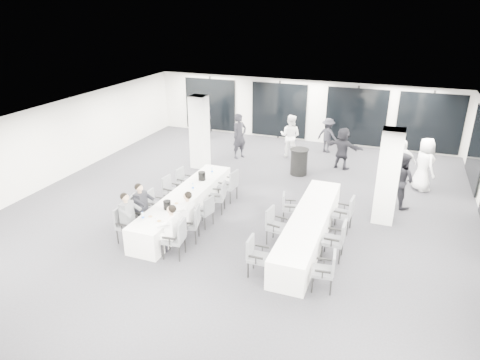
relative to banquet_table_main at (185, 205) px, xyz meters
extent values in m
cube|color=#26262B|center=(1.37, 0.83, -0.39)|extent=(14.00, 16.00, 0.02)
cube|color=silver|center=(1.37, 0.83, 2.43)|extent=(14.00, 16.00, 0.02)
cube|color=beige|center=(-5.64, 0.83, 1.02)|extent=(0.02, 16.00, 2.80)
cube|color=beige|center=(1.37, 8.84, 1.02)|extent=(14.00, 0.02, 2.80)
cube|color=black|center=(1.37, 8.77, 0.98)|extent=(13.60, 0.06, 2.50)
cube|color=silver|center=(-1.43, 4.03, 1.02)|extent=(0.60, 0.60, 2.80)
cube|color=silver|center=(5.57, 1.83, 1.02)|extent=(0.60, 0.60, 2.80)
cube|color=silver|center=(0.00, 0.00, 0.00)|extent=(0.90, 5.00, 0.75)
cube|color=silver|center=(3.76, -0.10, 0.00)|extent=(0.90, 5.00, 0.75)
cylinder|color=black|center=(2.38, 4.57, 0.11)|extent=(0.62, 0.62, 0.98)
cylinder|color=black|center=(2.38, 4.57, 0.60)|extent=(0.71, 0.71, 0.02)
cube|color=#515459|center=(-0.75, -1.86, 0.09)|extent=(0.48, 0.50, 0.08)
cube|color=#515459|center=(-0.98, -1.86, 0.37)|extent=(0.06, 0.48, 0.48)
cylinder|color=black|center=(-0.96, -1.66, -0.16)|extent=(0.04, 0.04, 0.43)
cylinder|color=black|center=(-0.96, -2.07, -0.16)|extent=(0.04, 0.04, 0.43)
cylinder|color=black|center=(-0.54, -1.65, -0.16)|extent=(0.04, 0.04, 0.43)
cylinder|color=black|center=(-0.54, -2.07, -0.16)|extent=(0.04, 0.04, 0.43)
cube|color=black|center=(-0.75, -1.60, 0.27)|extent=(0.35, 0.04, 0.04)
cube|color=black|center=(-0.75, -2.12, 0.27)|extent=(0.35, 0.04, 0.04)
cube|color=#515459|center=(-0.75, -1.20, 0.12)|extent=(0.59, 0.61, 0.09)
cube|color=#515459|center=(-0.99, -1.25, 0.42)|extent=(0.16, 0.51, 0.50)
cylinder|color=black|center=(-1.01, -1.03, -0.15)|extent=(0.04, 0.04, 0.45)
cylinder|color=black|center=(-0.93, -1.46, -0.15)|extent=(0.04, 0.04, 0.45)
cylinder|color=black|center=(-0.57, -0.95, -0.15)|extent=(0.04, 0.04, 0.45)
cylinder|color=black|center=(-0.49, -1.38, -0.15)|extent=(0.04, 0.04, 0.45)
cube|color=black|center=(-0.80, -0.93, 0.31)|extent=(0.37, 0.11, 0.04)
cube|color=black|center=(-0.70, -1.47, 0.31)|extent=(0.37, 0.11, 0.04)
cube|color=#515459|center=(-0.75, -0.40, 0.04)|extent=(0.43, 0.44, 0.07)
cube|color=#515459|center=(-0.95, -0.40, 0.29)|extent=(0.06, 0.42, 0.42)
cylinder|color=black|center=(-0.94, -0.22, -0.19)|extent=(0.03, 0.03, 0.38)
cylinder|color=black|center=(-0.93, -0.58, -0.19)|extent=(0.03, 0.03, 0.38)
cylinder|color=black|center=(-0.57, -0.21, -0.19)|extent=(0.03, 0.03, 0.38)
cylinder|color=black|center=(-0.56, -0.58, -0.19)|extent=(0.03, 0.03, 0.38)
cube|color=black|center=(-0.75, -0.17, 0.20)|extent=(0.31, 0.04, 0.04)
cube|color=black|center=(-0.75, -0.63, 0.20)|extent=(0.31, 0.04, 0.04)
cube|color=#515459|center=(-0.75, 0.59, 0.07)|extent=(0.49, 0.51, 0.08)
cube|color=#515459|center=(-0.97, 0.60, 0.33)|extent=(0.10, 0.46, 0.45)
cylinder|color=black|center=(-0.93, 0.80, -0.17)|extent=(0.04, 0.04, 0.40)
cylinder|color=black|center=(-0.96, 0.41, -0.17)|extent=(0.04, 0.04, 0.40)
cylinder|color=black|center=(-0.54, 0.77, -0.17)|extent=(0.04, 0.04, 0.40)
cylinder|color=black|center=(-0.57, 0.37, -0.17)|extent=(0.04, 0.04, 0.40)
cube|color=black|center=(-0.73, 0.83, 0.23)|extent=(0.34, 0.07, 0.04)
cube|color=black|center=(-0.77, 0.34, 0.23)|extent=(0.34, 0.07, 0.04)
cube|color=#515459|center=(-0.75, 1.46, 0.05)|extent=(0.49, 0.50, 0.08)
cube|color=#515459|center=(-0.96, 1.49, 0.30)|extent=(0.11, 0.44, 0.43)
cylinder|color=black|center=(-0.91, 1.67, -0.18)|extent=(0.03, 0.03, 0.39)
cylinder|color=black|center=(-0.96, 1.30, -0.18)|extent=(0.03, 0.03, 0.39)
cylinder|color=black|center=(-0.54, 1.62, -0.18)|extent=(0.03, 0.03, 0.39)
cylinder|color=black|center=(-0.59, 1.25, -0.18)|extent=(0.03, 0.03, 0.39)
cube|color=black|center=(-0.72, 1.69, 0.21)|extent=(0.32, 0.08, 0.04)
cube|color=black|center=(-0.78, 1.23, 0.21)|extent=(0.32, 0.08, 0.04)
cube|color=#515459|center=(0.75, -2.06, 0.11)|extent=(0.56, 0.58, 0.09)
cube|color=#515459|center=(0.98, -2.03, 0.40)|extent=(0.13, 0.50, 0.50)
cylinder|color=black|center=(0.99, -2.25, -0.15)|extent=(0.04, 0.04, 0.44)
cylinder|color=black|center=(0.94, -1.82, -0.15)|extent=(0.04, 0.04, 0.44)
cylinder|color=black|center=(0.56, -2.30, -0.15)|extent=(0.04, 0.04, 0.44)
cylinder|color=black|center=(0.51, -1.88, -0.15)|extent=(0.04, 0.04, 0.44)
cube|color=black|center=(0.78, -2.33, 0.29)|extent=(0.37, 0.09, 0.04)
cube|color=black|center=(0.72, -1.80, 0.29)|extent=(0.37, 0.09, 0.04)
cube|color=#515459|center=(0.75, -1.21, 0.10)|extent=(0.60, 0.61, 0.08)
cube|color=#515459|center=(0.98, -1.15, 0.39)|extent=(0.18, 0.49, 0.49)
cylinder|color=black|center=(1.01, -1.36, -0.16)|extent=(0.04, 0.04, 0.43)
cylinder|color=black|center=(0.90, -0.95, -0.16)|extent=(0.04, 0.04, 0.43)
cylinder|color=black|center=(0.60, -1.47, -0.16)|extent=(0.04, 0.04, 0.43)
cylinder|color=black|center=(0.49, -1.06, -0.16)|extent=(0.04, 0.04, 0.43)
cube|color=black|center=(0.82, -1.47, 0.28)|extent=(0.36, 0.13, 0.04)
cube|color=black|center=(0.68, -0.95, 0.28)|extent=(0.36, 0.13, 0.04)
cube|color=#515459|center=(0.75, -0.32, 0.06)|extent=(0.53, 0.55, 0.08)
cube|color=#515459|center=(0.96, -0.36, 0.33)|extent=(0.15, 0.45, 0.45)
cylinder|color=black|center=(0.90, -0.55, -0.18)|extent=(0.04, 0.04, 0.40)
cylinder|color=black|center=(0.98, -0.17, -0.18)|extent=(0.04, 0.04, 0.40)
cylinder|color=black|center=(0.52, -0.47, -0.18)|extent=(0.04, 0.04, 0.40)
cylinder|color=black|center=(0.60, -0.09, -0.18)|extent=(0.04, 0.04, 0.40)
cube|color=black|center=(0.70, -0.56, 0.23)|extent=(0.33, 0.11, 0.04)
cube|color=black|center=(0.80, -0.08, 0.23)|extent=(0.33, 0.11, 0.04)
cube|color=#515459|center=(0.75, 0.62, 0.09)|extent=(0.56, 0.57, 0.08)
cube|color=#515459|center=(0.97, 0.66, 0.37)|extent=(0.15, 0.48, 0.48)
cylinder|color=black|center=(0.99, 0.45, -0.16)|extent=(0.04, 0.04, 0.42)
cylinder|color=black|center=(0.92, 0.86, -0.16)|extent=(0.04, 0.04, 0.42)
cylinder|color=black|center=(0.58, 0.38, -0.16)|extent=(0.04, 0.04, 0.42)
cylinder|color=black|center=(0.51, 0.79, -0.16)|extent=(0.04, 0.04, 0.42)
cube|color=black|center=(0.80, 0.37, 0.27)|extent=(0.35, 0.10, 0.04)
cube|color=black|center=(0.70, 0.87, 0.27)|extent=(0.35, 0.10, 0.04)
cube|color=#515459|center=(0.75, 1.53, 0.12)|extent=(0.57, 0.59, 0.09)
cube|color=#515459|center=(0.99, 1.49, 0.41)|extent=(0.13, 0.51, 0.50)
cylinder|color=black|center=(0.94, 1.28, -0.15)|extent=(0.04, 0.04, 0.45)
cylinder|color=black|center=(1.00, 1.71, -0.15)|extent=(0.04, 0.04, 0.45)
cylinder|color=black|center=(0.50, 1.34, -0.15)|extent=(0.04, 0.04, 0.45)
cylinder|color=black|center=(0.56, 1.77, -0.15)|extent=(0.04, 0.04, 0.45)
cube|color=black|center=(0.71, 1.26, 0.30)|extent=(0.37, 0.09, 0.04)
cube|color=black|center=(0.79, 1.80, 0.30)|extent=(0.37, 0.09, 0.04)
cube|color=#515459|center=(3.01, -2.07, 0.08)|extent=(0.47, 0.49, 0.08)
cube|color=#515459|center=(2.79, -2.07, 0.35)|extent=(0.07, 0.47, 0.47)
cylinder|color=black|center=(2.81, -1.87, -0.17)|extent=(0.04, 0.04, 0.41)
cylinder|color=black|center=(2.81, -2.28, -0.17)|extent=(0.04, 0.04, 0.41)
cylinder|color=black|center=(3.21, -1.87, -0.17)|extent=(0.04, 0.04, 0.41)
cylinder|color=black|center=(3.22, -2.27, -0.17)|extent=(0.04, 0.04, 0.41)
cube|color=black|center=(3.01, -1.82, 0.25)|extent=(0.34, 0.04, 0.04)
cube|color=black|center=(3.02, -2.32, 0.25)|extent=(0.34, 0.04, 0.04)
cube|color=#515459|center=(3.01, -0.52, 0.09)|extent=(0.54, 0.56, 0.08)
cube|color=#515459|center=(2.79, -0.49, 0.37)|extent=(0.13, 0.48, 0.48)
cylinder|color=black|center=(2.84, -0.28, -0.16)|extent=(0.04, 0.04, 0.43)
cylinder|color=black|center=(2.78, -0.70, -0.16)|extent=(0.04, 0.04, 0.43)
cylinder|color=black|center=(3.25, -0.34, -0.16)|extent=(0.04, 0.04, 0.43)
cylinder|color=black|center=(3.19, -0.75, -0.16)|extent=(0.04, 0.04, 0.43)
cube|color=black|center=(3.05, -0.26, 0.27)|extent=(0.36, 0.09, 0.04)
cube|color=black|center=(2.98, -0.78, 0.27)|extent=(0.36, 0.09, 0.04)
cube|color=#515459|center=(3.01, 0.82, 0.04)|extent=(0.50, 0.52, 0.07)
cube|color=#515459|center=(2.82, 0.78, 0.28)|extent=(0.14, 0.42, 0.42)
cylinder|color=black|center=(2.80, 0.96, -0.19)|extent=(0.03, 0.03, 0.37)
cylinder|color=black|center=(2.87, 0.61, -0.19)|extent=(0.03, 0.03, 0.37)
cylinder|color=black|center=(3.15, 1.04, -0.19)|extent=(0.03, 0.03, 0.37)
cylinder|color=black|center=(3.23, 0.69, -0.19)|extent=(0.03, 0.03, 0.37)
cube|color=black|center=(2.96, 1.05, 0.19)|extent=(0.31, 0.10, 0.04)
cube|color=black|center=(3.06, 0.60, 0.19)|extent=(0.31, 0.10, 0.04)
cube|color=#515459|center=(4.51, -2.08, 0.08)|extent=(0.51, 0.53, 0.08)
cube|color=#515459|center=(4.73, -2.06, 0.35)|extent=(0.11, 0.46, 0.46)
cylinder|color=black|center=(4.74, -2.26, -0.17)|extent=(0.04, 0.04, 0.41)
cylinder|color=black|center=(4.69, -1.86, -0.17)|extent=(0.04, 0.04, 0.41)
cylinder|color=black|center=(4.34, -2.31, -0.17)|extent=(0.04, 0.04, 0.41)
cylinder|color=black|center=(4.29, -1.91, -0.17)|extent=(0.04, 0.04, 0.41)
cube|color=black|center=(4.54, -2.33, 0.25)|extent=(0.34, 0.08, 0.04)
cube|color=black|center=(4.48, -1.83, 0.25)|extent=(0.34, 0.08, 0.04)
cube|color=#515459|center=(4.51, -0.74, 0.12)|extent=(0.51, 0.53, 0.09)
cube|color=#515459|center=(4.75, -0.74, 0.42)|extent=(0.07, 0.51, 0.50)
cylinder|color=black|center=(4.73, -0.96, -0.15)|extent=(0.04, 0.04, 0.45)
cylinder|color=black|center=(4.73, -0.52, -0.15)|extent=(0.04, 0.04, 0.45)
cylinder|color=black|center=(4.29, -0.96, -0.15)|extent=(0.04, 0.04, 0.45)
cylinder|color=black|center=(4.30, -0.52, -0.15)|extent=(0.04, 0.04, 0.45)
cube|color=black|center=(4.51, -1.02, 0.31)|extent=(0.37, 0.05, 0.04)
cube|color=black|center=(4.52, -0.47, 0.31)|extent=(0.37, 0.05, 0.04)
cube|color=#515459|center=(4.51, 0.80, 0.12)|extent=(0.54, 0.56, 0.09)
cube|color=#515459|center=(4.75, 0.78, 0.42)|extent=(0.10, 0.51, 0.51)
cylinder|color=black|center=(4.72, 0.56, -0.15)|extent=(0.04, 0.04, 0.45)
cylinder|color=black|center=(4.75, 1.00, -0.15)|extent=(0.04, 0.04, 0.45)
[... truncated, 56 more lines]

